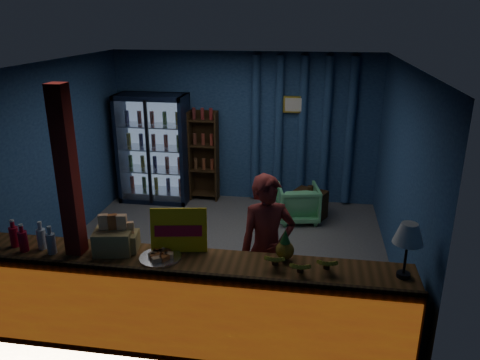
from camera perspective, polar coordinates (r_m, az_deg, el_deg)
The scene contains 19 objects.
ground at distance 6.63m, azimuth -2.36°, elevation -8.98°, with size 4.60×4.60×0.00m, color #515154.
room_walls at distance 6.05m, azimuth -2.56°, elevation 4.21°, with size 4.60×4.60×4.60m.
counter at distance 4.80m, azimuth -7.07°, elevation -14.65°, with size 4.40×0.57×0.99m.
support_post at distance 4.79m, azimuth -19.65°, elevation -4.54°, with size 0.16×0.16×2.60m, color maroon.
beverage_cooler at distance 8.40m, azimuth -10.28°, elevation 3.80°, with size 1.20×0.62×1.90m.
bottle_shelf at distance 8.34m, azimuth -4.37°, elevation 2.94°, with size 0.50×0.28×1.60m.
curtain_folds at distance 8.07m, azimuth 7.57°, elevation 5.98°, with size 1.74×0.14×2.50m.
framed_picture at distance 7.94m, azimuth 6.60°, elevation 9.12°, with size 0.36×0.04×0.28m.
shopkeeper at distance 5.01m, azimuth 3.33°, elevation -8.39°, with size 0.60×0.39×1.64m, color maroon.
green_chair at distance 7.60m, azimuth 7.08°, elevation -2.80°, with size 0.63×0.65×0.59m, color #5EBC7B.
side_table at distance 7.75m, azimuth 8.48°, elevation -2.93°, with size 0.61×0.54×0.55m.
yellow_sign at distance 4.64m, azimuth -7.47°, elevation -6.09°, with size 0.56×0.20×0.44m.
soda_bottles at distance 5.09m, azimuth -23.98°, elevation -6.58°, with size 0.53×0.17×0.29m.
snack_box_left at distance 4.78m, azimuth -15.16°, elevation -6.96°, with size 0.41×0.36×0.38m.
snack_box_centre at distance 4.80m, azimuth -13.97°, elevation -7.12°, with size 0.31×0.27×0.30m.
pastry_tray at distance 4.60m, azimuth -9.68°, elevation -9.17°, with size 0.41×0.41×0.07m.
banana_bunches at distance 4.36m, azimuth 7.40°, elevation -9.97°, with size 0.69×0.28×0.15m.
table_lamp at distance 4.32m, azimuth 19.85°, elevation -6.40°, with size 0.27×0.27×0.52m.
pineapple at distance 4.50m, azimuth 5.50°, elevation -8.19°, with size 0.18×0.18×0.31m.
Camera 1 is at (1.19, -5.71, 3.16)m, focal length 35.00 mm.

